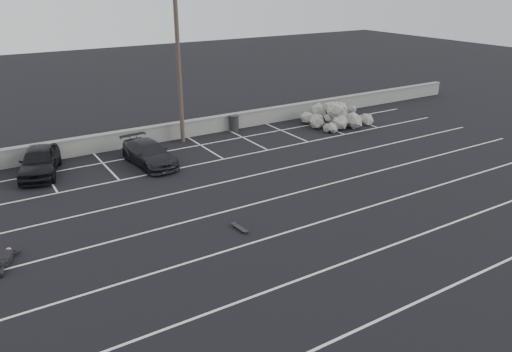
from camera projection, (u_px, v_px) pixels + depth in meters
ground at (306, 226)px, 20.61m from camera, size 120.00×120.00×0.00m
seawall at (172, 131)px, 31.45m from camera, size 50.00×0.45×1.06m
stall_lines at (249, 191)px, 24.05m from camera, size 36.00×20.05×0.01m
car_left at (39, 161)px, 25.78m from camera, size 3.00×4.68×1.48m
car_right at (149, 153)px, 27.19m from camera, size 2.17×4.53×1.27m
utility_pole at (179, 61)px, 29.36m from camera, size 1.31×0.26×9.80m
trash_bin at (234, 123)px, 33.24m from camera, size 0.91×0.91×1.05m
riprap_pile at (336, 118)px, 34.65m from camera, size 4.60×3.98×1.21m
person at (5, 255)px, 18.06m from camera, size 2.41×2.94×0.47m
skateboard at (240, 228)px, 20.31m from camera, size 0.28×0.84×0.10m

